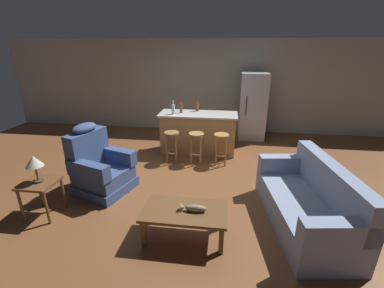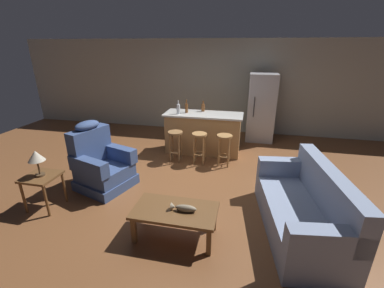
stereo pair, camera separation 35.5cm
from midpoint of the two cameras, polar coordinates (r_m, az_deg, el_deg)
ground_plane at (r=5.05m, az=-2.40°, el=-7.56°), size 12.00×12.00×0.00m
back_wall at (r=7.61m, az=1.59°, el=12.63°), size 12.00×0.05×2.60m
coffee_table at (r=3.48m, az=-4.68°, el=-15.20°), size 1.10×0.60×0.42m
fish_figurine at (r=3.39m, az=-2.81°, el=-14.15°), size 0.34×0.10×0.10m
couch at (r=3.96m, az=21.99°, el=-12.30°), size 1.10×2.00×0.94m
recliner_near_lamp at (r=4.83m, az=-21.86°, el=-4.97°), size 1.06×1.06×1.20m
end_table at (r=4.52m, az=-32.63°, el=-8.20°), size 0.48×0.48×0.56m
table_lamp at (r=4.36m, az=-33.71°, el=-3.48°), size 0.24×0.24×0.41m
kitchen_island at (r=6.08m, az=-0.28°, el=2.49°), size 1.80×0.70×0.95m
bar_stool_left at (r=5.59m, az=-6.32°, el=0.58°), size 0.32×0.32×0.68m
bar_stool_middle at (r=5.49m, az=-0.90°, el=0.33°), size 0.32×0.32×0.68m
bar_stool_right at (r=5.44m, az=4.65°, el=0.06°), size 0.32×0.32×0.68m
refrigerator at (r=7.10m, az=11.91°, el=8.13°), size 0.70×0.69×1.76m
bottle_tall_green at (r=5.89m, az=-5.94°, el=7.71°), size 0.08×0.08×0.31m
bottle_short_amber at (r=5.99m, az=-4.15°, el=7.99°), size 0.07×0.07×0.30m
bottle_wine_dark at (r=6.15m, az=-0.49°, el=8.18°), size 0.08×0.08×0.25m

